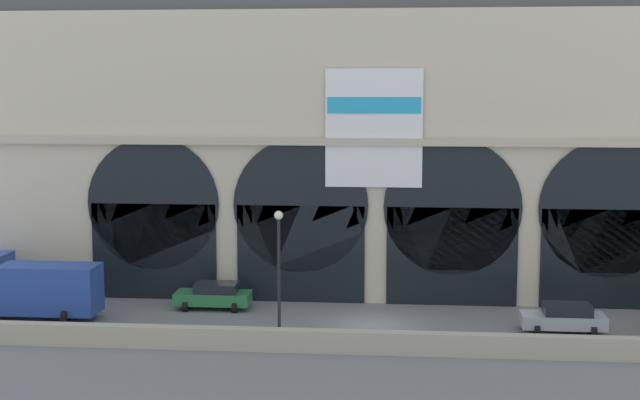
{
  "coord_description": "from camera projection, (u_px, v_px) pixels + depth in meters",
  "views": [
    {
      "loc": [
        1.45,
        -47.51,
        13.12
      ],
      "look_at": [
        -3.35,
        5.0,
        6.24
      ],
      "focal_mm": 49.98,
      "sensor_mm": 36.0,
      "label": 1
    }
  ],
  "objects": [
    {
      "name": "car_mideast",
      "position": [
        564.0,
        318.0,
        47.23
      ],
      "size": [
        4.4,
        2.22,
        1.55
      ],
      "color": "#ADB2B7",
      "rests_on": "ground"
    },
    {
      "name": "car_midwest",
      "position": [
        214.0,
        295.0,
        52.25
      ],
      "size": [
        4.4,
        2.22,
        1.55
      ],
      "color": "#2D7A42",
      "rests_on": "ground"
    },
    {
      "name": "street_lamp_quayside",
      "position": [
        279.0,
        260.0,
        44.29
      ],
      "size": [
        0.44,
        0.44,
        6.9
      ],
      "color": "black",
      "rests_on": "ground"
    },
    {
      "name": "quay_parapet_wall",
      "position": [
        369.0,
        342.0,
        43.58
      ],
      "size": [
        90.0,
        0.7,
        1.12
      ],
      "primitive_type": "cube",
      "color": "#B2A891",
      "rests_on": "ground"
    },
    {
      "name": "ground_plane",
      "position": [
        373.0,
        325.0,
        48.74
      ],
      "size": [
        200.0,
        200.0,
        0.0
      ],
      "primitive_type": "plane",
      "color": "slate"
    },
    {
      "name": "station_building",
      "position": [
        378.0,
        130.0,
        54.36
      ],
      "size": [
        46.95,
        4.5,
        21.4
      ],
      "color": "beige",
      "rests_on": "ground"
    },
    {
      "name": "box_truck_west",
      "position": [
        34.0,
        290.0,
        49.8
      ],
      "size": [
        7.5,
        2.91,
        3.12
      ],
      "color": "orange",
      "rests_on": "ground"
    }
  ]
}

